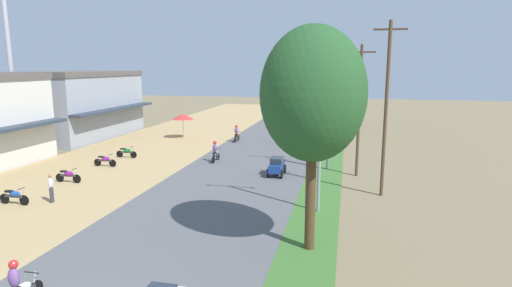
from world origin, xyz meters
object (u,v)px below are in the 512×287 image
object	(u,v)px
streetlamp_near	(320,124)
streetlamp_mid	(329,112)
utility_pole_far	(359,109)
utility_pole_near	(386,107)
parked_motorbike_third	(105,160)
parked_motorbike_nearest	(14,196)
vendor_umbrella	(183,117)
streetlamp_far	(334,98)
median_tree_nearest	(313,95)
pedestrian_on_shoulder	(51,186)
car_hatchback_blue	(277,166)
motorbike_ahead_third	(237,134)
median_tree_second	(332,84)
motorbike_ahead_second	(215,152)
median_tree_third	(338,82)
parked_motorbike_second	(68,175)
car_van_white	(297,137)
parked_motorbike_fourth	(127,152)
motorbike_foreground_rider	(18,286)

from	to	relation	value
streetlamp_near	streetlamp_mid	distance (m)	9.22
utility_pole_far	utility_pole_near	bearing A→B (deg)	-72.45
parked_motorbike_third	parked_motorbike_nearest	bearing A→B (deg)	-89.45
vendor_umbrella	streetlamp_far	distance (m)	15.40
streetlamp_mid	utility_pole_near	world-z (taller)	utility_pole_near
median_tree_nearest	streetlamp_mid	distance (m)	13.93
pedestrian_on_shoulder	streetlamp_near	size ratio (longest dim) A/B	0.21
car_hatchback_blue	motorbike_ahead_third	bearing A→B (deg)	116.74
parked_motorbike_third	median_tree_nearest	size ratio (longest dim) A/B	0.20
median_tree_second	utility_pole_far	xyz separation A→B (m)	(2.41, -15.89, -1.01)
car_hatchback_blue	parked_motorbike_nearest	bearing A→B (deg)	-144.86
pedestrian_on_shoulder	motorbike_ahead_second	xyz separation A→B (m)	(5.75, 11.32, -0.11)
median_tree_nearest	median_tree_third	bearing A→B (deg)	89.85
utility_pole_near	parked_motorbike_second	bearing A→B (deg)	-174.99
median_tree_third	streetlamp_far	distance (m)	11.06
parked_motorbike_third	streetlamp_mid	size ratio (longest dim) A/B	0.25
utility_pole_far	parked_motorbike_second	bearing A→B (deg)	-161.84
car_van_white	parked_motorbike_nearest	bearing A→B (deg)	-123.88
streetlamp_near	parked_motorbike_nearest	bearing A→B (deg)	-171.27
pedestrian_on_shoulder	median_tree_second	bearing A→B (deg)	61.17
car_hatchback_blue	motorbike_ahead_third	world-z (taller)	motorbike_ahead_third
parked_motorbike_fourth	motorbike_foreground_rider	world-z (taller)	motorbike_foreground_rider
pedestrian_on_shoulder	motorbike_ahead_second	size ratio (longest dim) A/B	0.90
pedestrian_on_shoulder	utility_pole_far	xyz separation A→B (m)	(16.44, 9.60, 3.64)
parked_motorbike_third	median_tree_second	bearing A→B (deg)	47.75
parked_motorbike_third	median_tree_third	xyz separation A→B (m)	(16.22, 24.91, 4.94)
parked_motorbike_second	median_tree_third	bearing A→B (deg)	61.26
parked_motorbike_second	median_tree_nearest	size ratio (longest dim) A/B	0.20
motorbike_ahead_third	utility_pole_near	bearing A→B (deg)	-49.41
streetlamp_mid	car_hatchback_blue	bearing A→B (deg)	-140.76
streetlamp_far	car_van_white	distance (m)	5.78
vendor_umbrella	car_hatchback_blue	bearing A→B (deg)	-46.92
parked_motorbike_third	car_hatchback_blue	xyz separation A→B (m)	(12.89, 0.17, 0.19)
median_tree_nearest	motorbike_ahead_second	bearing A→B (deg)	121.22
utility_pole_far	parked_motorbike_fourth	bearing A→B (deg)	175.09
median_tree_second	utility_pole_near	size ratio (longest dim) A/B	0.75
utility_pole_far	median_tree_third	bearing A→B (deg)	94.91
streetlamp_mid	car_hatchback_blue	world-z (taller)	streetlamp_mid
parked_motorbike_third	car_van_white	bearing A→B (deg)	38.69
utility_pole_near	utility_pole_far	distance (m)	4.47
median_tree_nearest	median_tree_second	bearing A→B (deg)	90.63
parked_motorbike_second	streetlamp_far	world-z (taller)	streetlamp_far
pedestrian_on_shoulder	utility_pole_far	world-z (taller)	utility_pole_far
streetlamp_near	car_hatchback_blue	world-z (taller)	streetlamp_near
parked_motorbike_nearest	vendor_umbrella	size ratio (longest dim) A/B	0.71
car_van_white	motorbike_ahead_second	world-z (taller)	car_van_white
pedestrian_on_shoulder	median_tree_third	distance (m)	36.29
parked_motorbike_fourth	motorbike_ahead_second	distance (m)	7.53
utility_pole_near	motorbike_foreground_rider	bearing A→B (deg)	-128.84
parked_motorbike_third	streetlamp_mid	xyz separation A→B (m)	(16.16, 2.84, 3.63)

